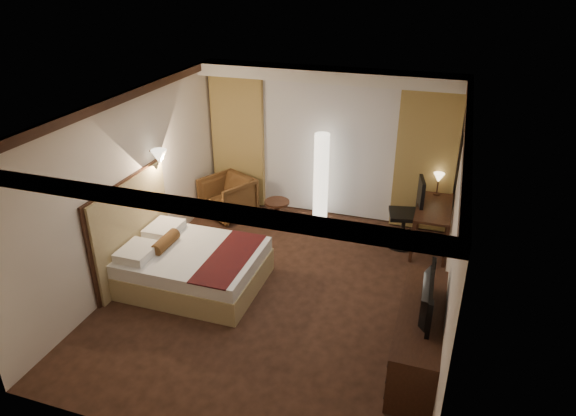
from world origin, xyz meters
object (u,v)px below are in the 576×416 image
(floor_lamp, at_px, (321,178))
(side_table, at_px, (277,213))
(desk, at_px, (432,227))
(television, at_px, (422,290))
(bed, at_px, (194,267))
(office_chair, at_px, (405,212))
(dresser, at_px, (418,336))
(armchair, at_px, (228,195))

(floor_lamp, bearing_deg, side_table, -147.21)
(desk, relative_size, television, 1.28)
(bed, height_order, desk, desk)
(side_table, distance_m, floor_lamp, 0.99)
(floor_lamp, xyz_separation_m, television, (1.99, -3.14, 0.17))
(office_chair, bearing_deg, desk, -5.20)
(side_table, xyz_separation_m, television, (2.66, -2.71, 0.76))
(office_chair, distance_m, television, 2.81)
(desk, height_order, dresser, desk)
(bed, distance_m, dresser, 3.29)
(floor_lamp, bearing_deg, dresser, -57.20)
(armchair, relative_size, television, 0.85)
(armchair, bearing_deg, floor_lamp, 39.20)
(armchair, xyz_separation_m, side_table, (0.99, -0.09, -0.17))
(floor_lamp, height_order, television, floor_lamp)
(floor_lamp, xyz_separation_m, dresser, (2.02, -3.14, -0.47))
(office_chair, relative_size, television, 1.23)
(floor_lamp, xyz_separation_m, desk, (1.97, -0.35, -0.46))
(desk, bearing_deg, side_table, -178.14)
(bed, bearing_deg, armchair, 101.62)
(office_chair, bearing_deg, television, -91.86)
(bed, relative_size, armchair, 2.31)
(armchair, height_order, office_chair, office_chair)
(desk, bearing_deg, office_chair, -173.64)
(side_table, xyz_separation_m, dresser, (2.69, -2.71, 0.12))
(floor_lamp, xyz_separation_m, office_chair, (1.52, -0.40, -0.23))
(armchair, relative_size, dresser, 0.45)
(bed, relative_size, office_chair, 1.60)
(bed, height_order, office_chair, office_chair)
(bed, bearing_deg, side_table, 75.58)
(desk, xyz_separation_m, office_chair, (-0.45, -0.05, 0.22))
(floor_lamp, distance_m, office_chair, 1.59)
(side_table, bearing_deg, television, -45.45)
(bed, relative_size, desk, 1.53)
(armchair, height_order, desk, armchair)
(floor_lamp, relative_size, television, 1.71)
(side_table, relative_size, television, 0.50)
(armchair, xyz_separation_m, desk, (3.63, 0.00, -0.04))
(office_chair, height_order, television, office_chair)
(side_table, height_order, desk, desk)
(floor_lamp, height_order, desk, floor_lamp)
(television, bearing_deg, office_chair, 7.92)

